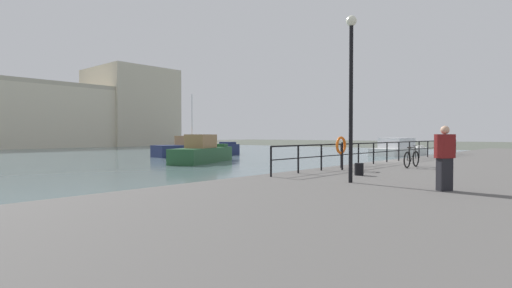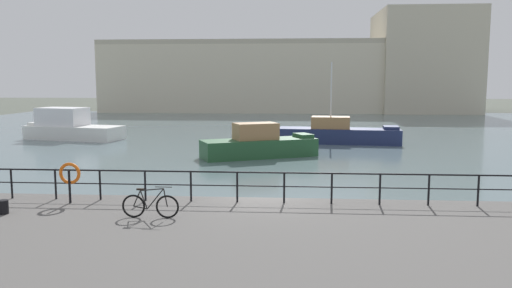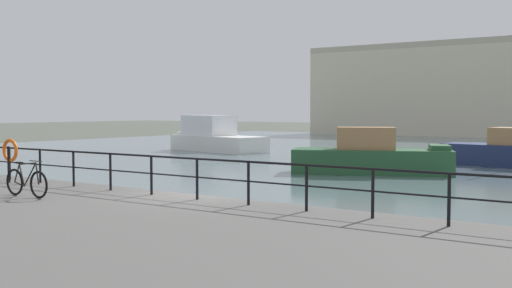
{
  "view_description": "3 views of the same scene",
  "coord_description": "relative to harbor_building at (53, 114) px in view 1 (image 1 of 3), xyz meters",
  "views": [
    {
      "loc": [
        -20.91,
        -9.32,
        2.16
      ],
      "look_at": [
        -2.7,
        6.99,
        1.59
      ],
      "focal_mm": 27.24,
      "sensor_mm": 36.0,
      "label": 1
    },
    {
      "loc": [
        0.96,
        -17.59,
        4.88
      ],
      "look_at": [
        -0.66,
        5.27,
        1.97
      ],
      "focal_mm": 35.23,
      "sensor_mm": 36.0,
      "label": 2
    },
    {
      "loc": [
        10.91,
        -12.82,
        2.99
      ],
      "look_at": [
        -2.67,
        6.82,
        1.69
      ],
      "focal_mm": 43.33,
      "sensor_mm": 36.0,
      "label": 3
    }
  ],
  "objects": [
    {
      "name": "moored_white_yacht",
      "position": [
        13.95,
        -56.03,
        -5.13
      ],
      "size": [
        8.03,
        3.51,
        1.84
      ],
      "rotation": [
        0.0,
        0.0,
        -0.08
      ],
      "color": "white",
      "rests_on": "water_basin"
    },
    {
      "name": "parked_bicycle",
      "position": [
        -9.52,
        -65.93,
        -4.76
      ],
      "size": [
        1.77,
        0.09,
        0.98
      ],
      "rotation": [
        0.0,
        0.0,
        -0.01
      ],
      "color": "black",
      "rests_on": "quay_promenade"
    },
    {
      "name": "standing_person",
      "position": [
        -16.36,
        -69.26,
        -4.29
      ],
      "size": [
        0.52,
        0.46,
        1.69
      ],
      "rotation": [
        0.0,
        0.0,
        4.18
      ],
      "color": "black",
      "rests_on": "quay_promenade"
    },
    {
      "name": "moored_cabin_cruiser",
      "position": [
        -1.61,
        -41.36,
        -5.08
      ],
      "size": [
        9.51,
        3.2,
        6.28
      ],
      "rotation": [
        0.0,
        0.0,
        -0.1
      ],
      "color": "navy",
      "rests_on": "water_basin"
    },
    {
      "name": "life_ring_stand",
      "position": [
        -12.79,
        -64.23,
        -4.18
      ],
      "size": [
        0.75,
        0.16,
        1.4
      ],
      "color": "black",
      "rests_on": "quay_promenade"
    },
    {
      "name": "harbor_building",
      "position": [
        0.0,
        0.0,
        0.0
      ],
      "size": [
        56.53,
        15.39,
        15.39
      ],
      "color": "beige",
      "rests_on": "ground_plane"
    },
    {
      "name": "quay_railing",
      "position": [
        -5.48,
        -63.75,
        -4.41
      ],
      "size": [
        22.66,
        0.07,
        1.08
      ],
      "color": "black",
      "rests_on": "quay_promenade"
    },
    {
      "name": "ground_plane",
      "position": [
        -6.21,
        -63.0,
        -5.86
      ],
      "size": [
        240.0,
        240.0,
        0.0
      ],
      "primitive_type": "plane",
      "color": "#4C5147"
    },
    {
      "name": "moored_small_launch",
      "position": [
        -7.29,
        -48.92,
        -5.05
      ],
      "size": [
        7.58,
        4.98,
        2.2
      ],
      "rotation": [
        0.0,
        0.0,
        0.43
      ],
      "color": "#23512D",
      "rests_on": "water_basin"
    },
    {
      "name": "quay_lamp_post",
      "position": [
        -16.41,
        -66.6,
        -1.96
      ],
      "size": [
        0.32,
        0.32,
        5.06
      ],
      "color": "black",
      "rests_on": "quay_promenade"
    },
    {
      "name": "water_basin",
      "position": [
        -6.21,
        -32.8,
        -5.85
      ],
      "size": [
        80.0,
        60.0,
        0.01
      ],
      "primitive_type": "cube",
      "color": "slate",
      "rests_on": "ground_plane"
    },
    {
      "name": "mooring_bollard",
      "position": [
        -14.28,
        -65.79,
        -4.93
      ],
      "size": [
        0.32,
        0.32,
        0.44
      ],
      "primitive_type": "cylinder",
      "color": "black",
      "rests_on": "quay_promenade"
    }
  ]
}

